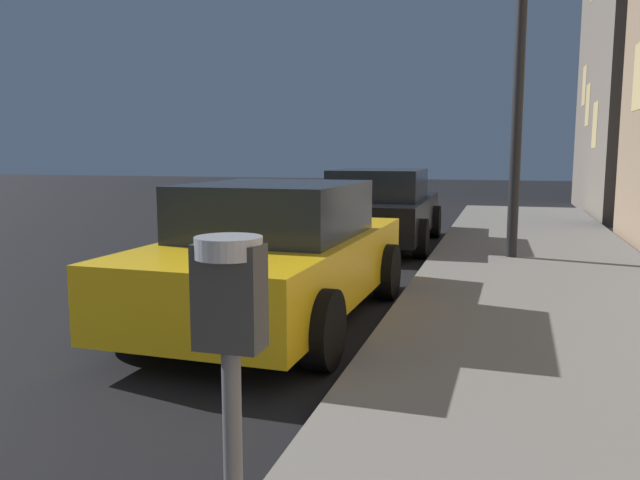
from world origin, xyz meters
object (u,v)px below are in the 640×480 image
parking_meter (231,351)px  car_yellow_cab (277,254)px  car_black (380,208)px  street_lamp (521,25)px

parking_meter → car_yellow_cab: 4.67m
car_black → street_lamp: 4.05m
car_yellow_cab → street_lamp: street_lamp is taller
car_black → parking_meter: bearing=-81.4°
street_lamp → car_yellow_cab: bearing=-120.9°
parking_meter → street_lamp: (0.86, 8.35, 2.41)m
car_yellow_cab → street_lamp: (2.36, 3.96, 2.88)m
car_black → car_yellow_cab: bearing=-90.0°
car_yellow_cab → street_lamp: size_ratio=0.81×
parking_meter → street_lamp: size_ratio=0.26×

